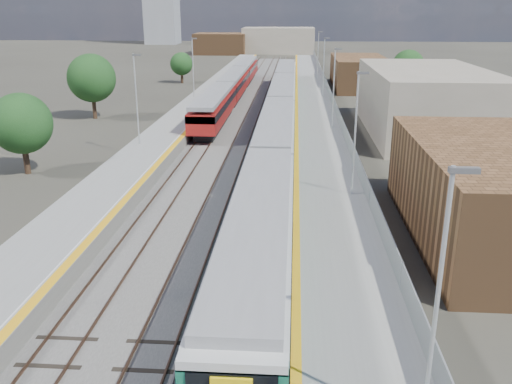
# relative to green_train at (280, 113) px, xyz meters

# --- Properties ---
(ground) EXTENTS (320.00, 320.00, 0.00)m
(ground) POSITION_rel_green_train_xyz_m (-1.50, 7.79, -2.29)
(ground) COLOR #47443A
(ground) RESTS_ON ground
(ballast_bed) EXTENTS (10.50, 155.00, 0.06)m
(ballast_bed) POSITION_rel_green_train_xyz_m (-3.75, 10.29, -2.26)
(ballast_bed) COLOR #565451
(ballast_bed) RESTS_ON ground
(tracks) EXTENTS (8.96, 160.00, 0.17)m
(tracks) POSITION_rel_green_train_xyz_m (-3.15, 11.97, -2.19)
(tracks) COLOR #4C3323
(tracks) RESTS_ON ground
(platform_right) EXTENTS (4.70, 155.00, 8.52)m
(platform_right) POSITION_rel_green_train_xyz_m (3.78, 10.28, -1.76)
(platform_right) COLOR slate
(platform_right) RESTS_ON ground
(platform_left) EXTENTS (4.30, 155.00, 8.52)m
(platform_left) POSITION_rel_green_train_xyz_m (-10.55, 10.28, -1.77)
(platform_left) COLOR slate
(platform_left) RESTS_ON ground
(buildings) EXTENTS (72.00, 185.50, 40.00)m
(buildings) POSITION_rel_green_train_xyz_m (-19.62, 96.39, 8.41)
(buildings) COLOR brown
(buildings) RESTS_ON ground
(green_train) EXTENTS (2.96, 82.25, 3.25)m
(green_train) POSITION_rel_green_train_xyz_m (0.00, 0.00, 0.00)
(green_train) COLOR black
(green_train) RESTS_ON ground
(red_train) EXTENTS (2.76, 56.08, 3.49)m
(red_train) POSITION_rel_green_train_xyz_m (-7.00, 23.09, -0.23)
(red_train) COLOR black
(red_train) RESTS_ON ground
(tree_a) EXTENTS (4.53, 4.53, 6.15)m
(tree_a) POSITION_rel_green_train_xyz_m (-18.80, -14.11, 1.57)
(tree_a) COLOR #382619
(tree_a) RESTS_ON ground
(tree_b) EXTENTS (5.38, 5.38, 7.29)m
(tree_b) POSITION_rel_green_train_xyz_m (-21.40, 7.72, 2.30)
(tree_b) COLOR #382619
(tree_b) RESTS_ON ground
(tree_c) EXTENTS (3.78, 3.78, 5.12)m
(tree_c) POSITION_rel_green_train_xyz_m (-17.69, 39.40, 0.92)
(tree_c) COLOR #382619
(tree_c) RESTS_ON ground
(tree_d) EXTENTS (4.70, 4.70, 6.36)m
(tree_d) POSITION_rel_green_train_xyz_m (17.96, 30.20, 1.71)
(tree_d) COLOR #382619
(tree_d) RESTS_ON ground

